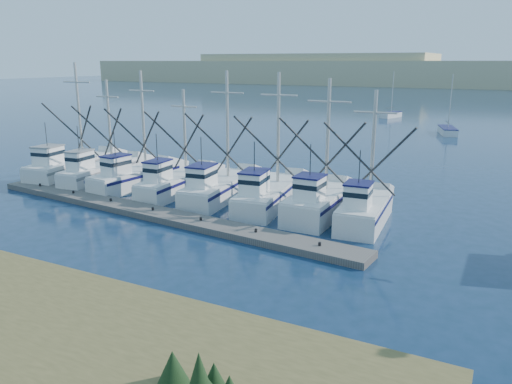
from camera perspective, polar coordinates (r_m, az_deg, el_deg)
ground at (r=24.02m, az=-5.99°, el=-9.47°), size 500.00×500.00×0.00m
floating_dock at (r=33.30m, az=-11.68°, el=-2.37°), size 29.74×4.83×0.40m
dune_ridge at (r=228.61m, az=24.76°, el=12.21°), size 360.00×60.00×10.00m
trawler_fleet at (r=37.35m, az=-7.71°, el=0.87°), size 29.48×8.91×9.73m
sailboat_near at (r=74.45m, az=21.03°, el=6.56°), size 3.36×6.22×8.10m
sailboat_far at (r=93.81m, az=15.13°, el=8.53°), size 3.19×5.27×8.10m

